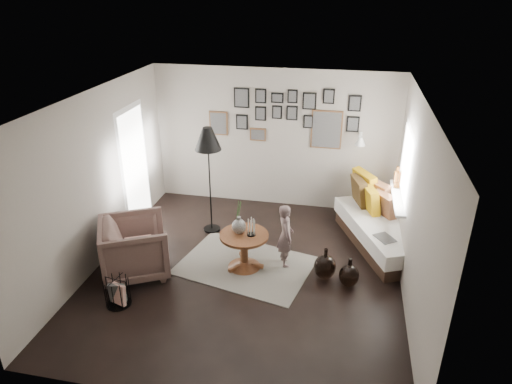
% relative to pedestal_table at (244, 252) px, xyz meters
% --- Properties ---
extents(ground, '(4.80, 4.80, 0.00)m').
position_rel_pedestal_table_xyz_m(ground, '(0.05, -0.13, -0.26)').
color(ground, black).
rests_on(ground, ground).
extents(wall_back, '(4.50, 0.00, 4.50)m').
position_rel_pedestal_table_xyz_m(wall_back, '(0.05, 2.27, 1.04)').
color(wall_back, '#9E958A').
rests_on(wall_back, ground).
extents(wall_front, '(4.50, 0.00, 4.50)m').
position_rel_pedestal_table_xyz_m(wall_front, '(0.05, -2.53, 1.04)').
color(wall_front, '#9E958A').
rests_on(wall_front, ground).
extents(wall_left, '(0.00, 4.80, 4.80)m').
position_rel_pedestal_table_xyz_m(wall_left, '(-2.20, -0.13, 1.04)').
color(wall_left, '#9E958A').
rests_on(wall_left, ground).
extents(wall_right, '(0.00, 4.80, 4.80)m').
position_rel_pedestal_table_xyz_m(wall_right, '(2.30, -0.13, 1.04)').
color(wall_right, '#9E958A').
rests_on(wall_right, ground).
extents(ceiling, '(4.80, 4.80, 0.00)m').
position_rel_pedestal_table_xyz_m(ceiling, '(0.05, -0.13, 2.34)').
color(ceiling, white).
rests_on(ceiling, wall_back).
extents(door_left, '(0.00, 2.14, 2.14)m').
position_rel_pedestal_table_xyz_m(door_left, '(-2.18, 1.07, 0.79)').
color(door_left, white).
rests_on(door_left, wall_left).
extents(window_right, '(0.15, 1.32, 1.30)m').
position_rel_pedestal_table_xyz_m(window_right, '(2.23, 1.21, 0.67)').
color(window_right, white).
rests_on(window_right, wall_right).
extents(gallery_wall, '(2.74, 0.03, 1.08)m').
position_rel_pedestal_table_xyz_m(gallery_wall, '(0.34, 2.26, 1.48)').
color(gallery_wall, brown).
rests_on(gallery_wall, wall_back).
extents(wall_sconce, '(0.18, 0.36, 0.16)m').
position_rel_pedestal_table_xyz_m(wall_sconce, '(1.60, 2.01, 1.20)').
color(wall_sconce, white).
rests_on(wall_sconce, wall_back).
extents(rug, '(2.18, 1.75, 0.01)m').
position_rel_pedestal_table_xyz_m(rug, '(0.00, 0.03, -0.26)').
color(rug, '#B6B1A0').
rests_on(rug, ground).
extents(pedestal_table, '(0.73, 0.73, 0.57)m').
position_rel_pedestal_table_xyz_m(pedestal_table, '(0.00, 0.00, 0.00)').
color(pedestal_table, brown).
rests_on(pedestal_table, ground).
extents(vase, '(0.21, 0.21, 0.52)m').
position_rel_pedestal_table_xyz_m(vase, '(-0.08, 0.02, 0.47)').
color(vase, black).
rests_on(vase, pedestal_table).
extents(candles, '(0.12, 0.12, 0.27)m').
position_rel_pedestal_table_xyz_m(candles, '(0.11, 0.00, 0.44)').
color(candles, black).
rests_on(candles, pedestal_table).
extents(daybed, '(1.60, 2.19, 1.00)m').
position_rel_pedestal_table_xyz_m(daybed, '(2.06, 1.14, 0.05)').
color(daybed, black).
rests_on(daybed, ground).
extents(magazine_on_daybed, '(0.36, 0.38, 0.02)m').
position_rel_pedestal_table_xyz_m(magazine_on_daybed, '(2.05, 0.49, 0.20)').
color(magazine_on_daybed, black).
rests_on(magazine_on_daybed, daybed).
extents(armchair, '(1.26, 1.25, 0.86)m').
position_rel_pedestal_table_xyz_m(armchair, '(-1.53, -0.46, 0.16)').
color(armchair, brown).
rests_on(armchair, ground).
extents(armchair_cushion, '(0.52, 0.53, 0.18)m').
position_rel_pedestal_table_xyz_m(armchair_cushion, '(-1.50, -0.41, 0.22)').
color(armchair_cushion, white).
rests_on(armchair_cushion, armchair).
extents(floor_lamp, '(0.43, 0.43, 1.86)m').
position_rel_pedestal_table_xyz_m(floor_lamp, '(-0.81, 0.99, 1.34)').
color(floor_lamp, black).
rests_on(floor_lamp, ground).
extents(magazine_basket, '(0.37, 0.37, 0.40)m').
position_rel_pedestal_table_xyz_m(magazine_basket, '(-1.47, -1.20, -0.07)').
color(magazine_basket, black).
rests_on(magazine_basket, ground).
extents(demijohn_large, '(0.33, 0.33, 0.49)m').
position_rel_pedestal_table_xyz_m(demijohn_large, '(1.21, -0.03, -0.08)').
color(demijohn_large, black).
rests_on(demijohn_large, ground).
extents(demijohn_small, '(0.29, 0.29, 0.45)m').
position_rel_pedestal_table_xyz_m(demijohn_small, '(1.56, -0.15, -0.10)').
color(demijohn_small, black).
rests_on(demijohn_small, ground).
extents(child, '(0.36, 0.43, 1.01)m').
position_rel_pedestal_table_xyz_m(child, '(0.59, 0.20, 0.24)').
color(child, '#675151').
rests_on(child, ground).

